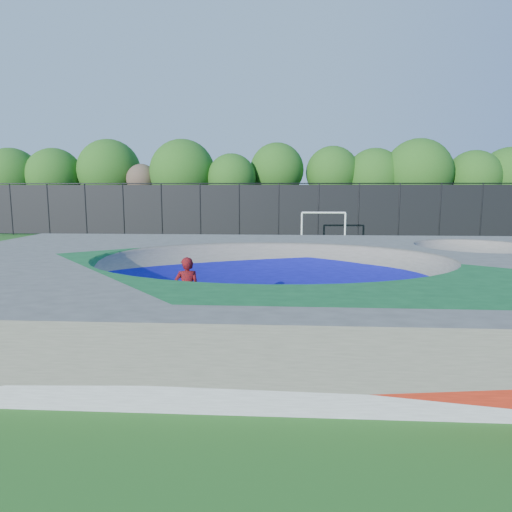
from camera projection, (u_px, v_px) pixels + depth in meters
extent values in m
plane|color=#215C19|center=(271.00, 305.00, 14.13)|extent=(120.00, 120.00, 0.00)
cube|color=gray|center=(271.00, 282.00, 14.02)|extent=(22.00, 14.00, 1.50)
imported|color=#B10E12|center=(187.00, 291.00, 12.03)|extent=(0.73, 0.55, 1.81)
cube|color=black|center=(188.00, 323.00, 12.15)|extent=(0.78, 0.23, 0.05)
cylinder|color=white|center=(302.00, 227.00, 31.42)|extent=(0.12, 0.12, 1.98)
cylinder|color=white|center=(345.00, 227.00, 31.24)|extent=(0.12, 0.12, 1.98)
cylinder|color=white|center=(324.00, 213.00, 31.18)|extent=(2.96, 0.12, 0.12)
cylinder|color=black|center=(11.00, 209.00, 35.81)|extent=(0.09, 0.09, 4.00)
cylinder|color=black|center=(48.00, 209.00, 35.64)|extent=(0.09, 0.09, 4.00)
cylinder|color=black|center=(86.00, 210.00, 35.46)|extent=(0.09, 0.09, 4.00)
cylinder|color=black|center=(124.00, 210.00, 35.28)|extent=(0.09, 0.09, 4.00)
cylinder|color=black|center=(162.00, 210.00, 35.11)|extent=(0.09, 0.09, 4.00)
cylinder|color=black|center=(200.00, 210.00, 34.93)|extent=(0.09, 0.09, 4.00)
cylinder|color=black|center=(239.00, 210.00, 34.75)|extent=(0.09, 0.09, 4.00)
cylinder|color=black|center=(279.00, 210.00, 34.58)|extent=(0.09, 0.09, 4.00)
cylinder|color=black|center=(318.00, 210.00, 34.40)|extent=(0.09, 0.09, 4.00)
cylinder|color=black|center=(359.00, 210.00, 34.22)|extent=(0.09, 0.09, 4.00)
cylinder|color=black|center=(399.00, 210.00, 34.05)|extent=(0.09, 0.09, 4.00)
cylinder|color=black|center=(440.00, 210.00, 33.87)|extent=(0.09, 0.09, 4.00)
cylinder|color=black|center=(481.00, 211.00, 33.69)|extent=(0.09, 0.09, 4.00)
cube|color=black|center=(279.00, 210.00, 34.58)|extent=(48.00, 0.03, 3.80)
cylinder|color=black|center=(279.00, 183.00, 34.29)|extent=(48.00, 0.08, 0.08)
cylinder|color=#3F2F1F|center=(14.00, 214.00, 40.98)|extent=(0.44, 0.44, 2.77)
sphere|color=#215716|center=(12.00, 177.00, 40.50)|extent=(5.05, 5.05, 5.05)
cylinder|color=#3F2F1F|center=(57.00, 213.00, 41.10)|extent=(0.44, 0.44, 2.84)
sphere|color=#215716|center=(54.00, 176.00, 40.62)|extent=(4.98, 4.98, 4.98)
cylinder|color=#3F2F1F|center=(111.00, 212.00, 41.44)|extent=(0.44, 0.44, 3.12)
sphere|color=#215716|center=(109.00, 171.00, 40.91)|extent=(5.58, 5.58, 5.58)
cylinder|color=#3F2F1F|center=(143.00, 211.00, 39.60)|extent=(0.44, 0.44, 3.33)
sphere|color=brown|center=(142.00, 179.00, 39.20)|extent=(2.60, 2.60, 2.60)
cylinder|color=#3F2F1F|center=(184.00, 214.00, 39.52)|extent=(0.44, 0.44, 2.91)
sphere|color=#215716|center=(183.00, 172.00, 39.01)|extent=(5.59, 5.59, 5.59)
cylinder|color=#3F2F1F|center=(232.00, 214.00, 38.71)|extent=(0.44, 0.44, 2.96)
sphere|color=#215716|center=(232.00, 178.00, 38.27)|extent=(4.09, 4.09, 4.09)
cylinder|color=#3F2F1F|center=(277.00, 210.00, 40.19)|extent=(0.44, 0.44, 3.49)
sphere|color=#215716|center=(277.00, 170.00, 39.68)|extent=(4.67, 4.67, 4.67)
cylinder|color=#3F2F1F|center=(331.00, 211.00, 40.21)|extent=(0.44, 0.44, 3.29)
sphere|color=#215716|center=(332.00, 173.00, 39.72)|extent=(4.58, 4.58, 4.58)
cylinder|color=#3F2F1F|center=(373.00, 215.00, 39.92)|extent=(0.44, 0.44, 2.74)
sphere|color=#215716|center=(374.00, 177.00, 39.45)|extent=(4.97, 4.97, 4.97)
cylinder|color=#3F2F1F|center=(416.00, 215.00, 39.16)|extent=(0.44, 0.44, 2.77)
sphere|color=#215716|center=(418.00, 173.00, 38.65)|extent=(5.77, 5.77, 5.77)
cylinder|color=#3F2F1F|center=(471.00, 215.00, 39.10)|extent=(0.44, 0.44, 2.78)
sphere|color=#215716|center=(474.00, 178.00, 38.64)|extent=(4.64, 4.64, 4.64)
cylinder|color=#3F2F1F|center=(506.00, 215.00, 39.45)|extent=(0.44, 0.44, 2.68)
sphere|color=#215716|center=(509.00, 177.00, 38.98)|extent=(5.10, 5.10, 5.10)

